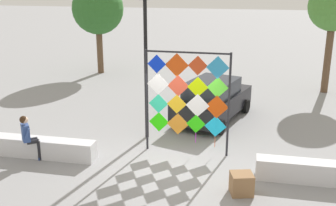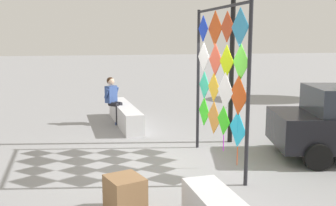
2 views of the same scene
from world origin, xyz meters
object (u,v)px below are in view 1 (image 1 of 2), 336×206
lamp_post (146,50)px  tree_palm_like (98,9)px  tree_broadleaf (332,8)px  seated_vendor (29,135)px  cardboard_box_large (242,184)px  parked_car (213,100)px  kite_display_rack (188,95)px

lamp_post → tree_palm_like: (-5.13, 9.07, 0.54)m
lamp_post → tree_palm_like: tree_palm_like is taller
tree_broadleaf → seated_vendor: bearing=-135.0°
cardboard_box_large → tree_palm_like: tree_palm_like is taller
cardboard_box_large → tree_broadleaf: (3.50, 10.52, 3.68)m
parked_car → kite_display_rack: bearing=-98.1°
tree_palm_like → tree_broadleaf: bearing=-8.6°
seated_vendor → lamp_post: size_ratio=0.29×
parked_car → tree_broadleaf: bearing=45.8°
kite_display_rack → lamp_post: bearing=147.6°
kite_display_rack → parked_car: 3.50m
seated_vendor → tree_broadleaf: 14.22m
kite_display_rack → tree_palm_like: tree_palm_like is taller
kite_display_rack → seated_vendor: 4.89m
parked_car → tree_broadleaf: tree_broadleaf is taller
kite_display_rack → tree_palm_like: size_ratio=0.64×
kite_display_rack → tree_palm_like: 12.20m
kite_display_rack → lamp_post: 2.18m
cardboard_box_large → lamp_post: size_ratio=0.11×
tree_palm_like → lamp_post: bearing=-60.5°
cardboard_box_large → tree_palm_like: (-8.47, 12.32, 3.32)m
cardboard_box_large → tree_broadleaf: 11.68m
kite_display_rack → cardboard_box_large: kite_display_rack is taller
cardboard_box_large → tree_broadleaf: bearing=71.6°
seated_vendor → parked_car: 6.96m
parked_car → lamp_post: size_ratio=0.88×
tree_broadleaf → tree_palm_like: tree_broadleaf is taller
parked_car → lamp_post: bearing=-131.4°
kite_display_rack → cardboard_box_large: 3.31m
cardboard_box_large → tree_palm_like: 15.32m
parked_car → tree_palm_like: tree_palm_like is taller
kite_display_rack → tree_broadleaf: tree_broadleaf is taller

